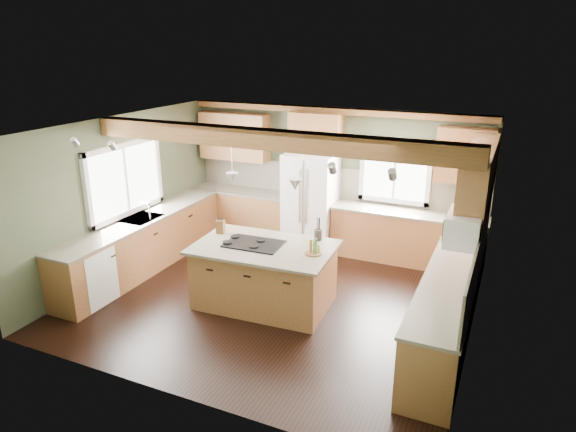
% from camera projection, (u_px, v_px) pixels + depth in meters
% --- Properties ---
extents(floor, '(5.60, 5.60, 0.00)m').
position_uv_depth(floor, '(276.00, 298.00, 7.82)').
color(floor, black).
rests_on(floor, ground).
extents(ceiling, '(5.60, 5.60, 0.00)m').
position_uv_depth(ceiling, '(275.00, 127.00, 6.97)').
color(ceiling, silver).
rests_on(ceiling, wall_back).
extents(wall_back, '(5.60, 0.00, 5.60)m').
position_uv_depth(wall_back, '(333.00, 177.00, 9.55)').
color(wall_back, '#3E4631').
rests_on(wall_back, ground).
extents(wall_left, '(0.00, 5.00, 5.00)m').
position_uv_depth(wall_left, '(123.00, 195.00, 8.48)').
color(wall_left, '#3E4631').
rests_on(wall_left, ground).
extents(wall_right, '(0.00, 5.00, 5.00)m').
position_uv_depth(wall_right, '(481.00, 248.00, 6.31)').
color(wall_right, '#3E4631').
rests_on(wall_right, ground).
extents(ceiling_beam, '(5.55, 0.26, 0.26)m').
position_uv_depth(ceiling_beam, '(268.00, 139.00, 6.83)').
color(ceiling_beam, '#4E2F16').
rests_on(ceiling_beam, ceiling).
extents(soffit_trim, '(5.55, 0.20, 0.10)m').
position_uv_depth(soffit_trim, '(333.00, 111.00, 9.06)').
color(soffit_trim, '#4E2F16').
rests_on(soffit_trim, ceiling).
extents(backsplash_back, '(5.58, 0.03, 0.58)m').
position_uv_depth(backsplash_back, '(333.00, 182.00, 9.57)').
color(backsplash_back, brown).
rests_on(backsplash_back, wall_back).
extents(backsplash_right, '(0.03, 3.70, 0.58)m').
position_uv_depth(backsplash_right, '(479.00, 253.00, 6.38)').
color(backsplash_right, brown).
rests_on(backsplash_right, wall_right).
extents(base_cab_back_left, '(2.02, 0.60, 0.88)m').
position_uv_depth(base_cab_back_left, '(243.00, 213.00, 10.26)').
color(base_cab_back_left, brown).
rests_on(base_cab_back_left, floor).
extents(counter_back_left, '(2.06, 0.64, 0.04)m').
position_uv_depth(counter_back_left, '(242.00, 191.00, 10.12)').
color(counter_back_left, '#453D32').
rests_on(counter_back_left, base_cab_back_left).
extents(base_cab_back_right, '(2.62, 0.60, 0.88)m').
position_uv_depth(base_cab_back_right, '(407.00, 238.00, 8.99)').
color(base_cab_back_right, brown).
rests_on(base_cab_back_right, floor).
extents(counter_back_right, '(2.66, 0.64, 0.04)m').
position_uv_depth(counter_back_right, '(409.00, 213.00, 8.84)').
color(counter_back_right, '#453D32').
rests_on(counter_back_right, base_cab_back_right).
extents(base_cab_left, '(0.60, 3.70, 0.88)m').
position_uv_depth(base_cab_left, '(144.00, 245.00, 8.69)').
color(base_cab_left, brown).
rests_on(base_cab_left, floor).
extents(counter_left, '(0.64, 3.74, 0.04)m').
position_uv_depth(counter_left, '(142.00, 219.00, 8.54)').
color(counter_left, '#453D32').
rests_on(counter_left, base_cab_left).
extents(base_cab_right, '(0.60, 3.70, 0.88)m').
position_uv_depth(base_cab_right, '(449.00, 303.00, 6.75)').
color(base_cab_right, brown).
rests_on(base_cab_right, floor).
extents(counter_right, '(0.64, 3.74, 0.04)m').
position_uv_depth(counter_right, '(453.00, 272.00, 6.60)').
color(counter_right, '#453D32').
rests_on(counter_right, base_cab_right).
extents(upper_cab_back_left, '(1.40, 0.35, 0.90)m').
position_uv_depth(upper_cab_back_left, '(234.00, 136.00, 9.96)').
color(upper_cab_back_left, brown).
rests_on(upper_cab_back_left, wall_back).
extents(upper_cab_over_fridge, '(0.96, 0.35, 0.70)m').
position_uv_depth(upper_cab_over_fridge, '(316.00, 132.00, 9.24)').
color(upper_cab_over_fridge, brown).
rests_on(upper_cab_over_fridge, wall_back).
extents(upper_cab_right, '(0.35, 2.20, 0.90)m').
position_uv_depth(upper_cab_right, '(479.00, 178.00, 6.94)').
color(upper_cab_right, brown).
rests_on(upper_cab_right, wall_right).
extents(upper_cab_back_corner, '(0.90, 0.35, 0.90)m').
position_uv_depth(upper_cab_back_corner, '(465.00, 156.00, 8.29)').
color(upper_cab_back_corner, brown).
rests_on(upper_cab_back_corner, wall_back).
extents(window_left, '(0.04, 1.60, 1.05)m').
position_uv_depth(window_left, '(124.00, 179.00, 8.43)').
color(window_left, white).
rests_on(window_left, wall_left).
extents(window_back, '(1.10, 0.04, 1.00)m').
position_uv_depth(window_back, '(395.00, 171.00, 9.00)').
color(window_back, white).
rests_on(window_back, wall_back).
extents(sink, '(0.50, 0.65, 0.03)m').
position_uv_depth(sink, '(142.00, 219.00, 8.54)').
color(sink, '#262628').
rests_on(sink, counter_left).
extents(faucet, '(0.02, 0.02, 0.28)m').
position_uv_depth(faucet, '(150.00, 212.00, 8.42)').
color(faucet, '#B2B2B7').
rests_on(faucet, sink).
extents(dishwasher, '(0.60, 0.60, 0.84)m').
position_uv_depth(dishwasher, '(87.00, 276.00, 7.56)').
color(dishwasher, white).
rests_on(dishwasher, floor).
extents(oven, '(0.60, 0.72, 0.84)m').
position_uv_depth(oven, '(431.00, 357.00, 5.63)').
color(oven, white).
rests_on(oven, floor).
extents(microwave, '(0.40, 0.70, 0.38)m').
position_uv_depth(microwave, '(464.00, 228.00, 6.27)').
color(microwave, white).
rests_on(microwave, wall_right).
extents(pendant_left, '(0.18, 0.18, 0.16)m').
position_uv_depth(pendant_left, '(232.00, 178.00, 7.22)').
color(pendant_left, '#B2B2B7').
rests_on(pendant_left, ceiling).
extents(pendant_right, '(0.18, 0.18, 0.16)m').
position_uv_depth(pendant_right, '(295.00, 185.00, 6.90)').
color(pendant_right, '#B2B2B7').
rests_on(pendant_right, ceiling).
extents(refrigerator, '(0.90, 0.74, 1.80)m').
position_uv_depth(refrigerator, '(310.00, 201.00, 9.47)').
color(refrigerator, white).
rests_on(refrigerator, floor).
extents(island, '(1.94, 1.25, 0.88)m').
position_uv_depth(island, '(265.00, 276.00, 7.52)').
color(island, olive).
rests_on(island, floor).
extents(island_top, '(2.07, 1.39, 0.04)m').
position_uv_depth(island_top, '(264.00, 247.00, 7.37)').
color(island_top, '#453D32').
rests_on(island_top, island).
extents(cooktop, '(0.84, 0.59, 0.02)m').
position_uv_depth(cooktop, '(254.00, 244.00, 7.42)').
color(cooktop, black).
rests_on(cooktop, island_top).
extents(knife_block, '(0.14, 0.11, 0.21)m').
position_uv_depth(knife_block, '(221.00, 227.00, 7.83)').
color(knife_block, brown).
rests_on(knife_block, island_top).
extents(utensil_crock, '(0.14, 0.14, 0.16)m').
position_uv_depth(utensil_crock, '(318.00, 235.00, 7.57)').
color(utensil_crock, '#3C3530').
rests_on(utensil_crock, island_top).
extents(bottle_tray, '(0.28, 0.28, 0.22)m').
position_uv_depth(bottle_tray, '(313.00, 246.00, 7.06)').
color(bottle_tray, brown).
rests_on(bottle_tray, island_top).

